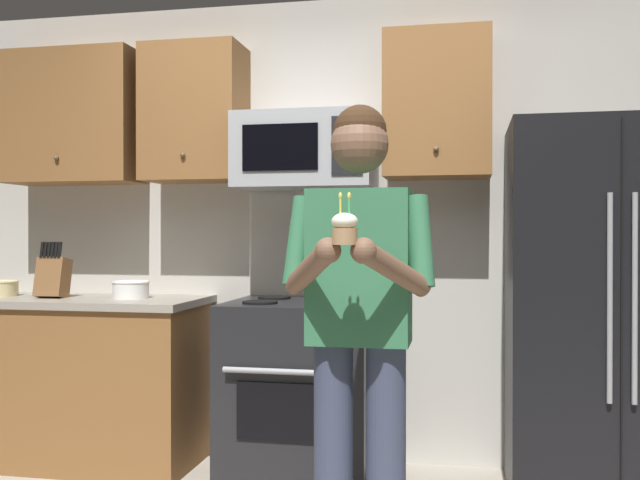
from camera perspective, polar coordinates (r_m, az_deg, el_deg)
name	(u,v)px	position (r m, az deg, el deg)	size (l,w,h in m)	color
wall_back	(342,230)	(4.13, 1.71, 0.83)	(4.40, 0.10, 2.60)	beige
oven_range	(301,389)	(3.86, -1.54, -11.66)	(0.76, 0.70, 0.93)	black
microwave	(306,151)	(3.92, -1.15, 7.01)	(0.74, 0.41, 0.40)	#9EA0A5
refrigerator	(606,312)	(3.72, 21.57, -5.32)	(0.90, 0.75, 1.80)	black
cabinet_row_upper	(207,114)	(4.16, -8.85, 9.81)	(2.78, 0.36, 0.76)	brown
counter_left	(76,379)	(4.36, -18.66, -10.30)	(1.44, 0.66, 0.92)	brown
knife_block	(53,277)	(4.30, -20.29, -2.72)	(0.16, 0.15, 0.32)	brown
bowl_large_white	(131,289)	(4.13, -14.67, -3.76)	(0.21, 0.21, 0.09)	white
bowl_small_colored	(1,288)	(4.53, -23.80, -3.47)	(0.19, 0.19, 0.09)	beige
person	(359,308)	(2.73, 3.10, -5.36)	(0.60, 0.48, 1.76)	#383F59
cupcake	(345,228)	(2.39, 1.96, 0.95)	(0.09, 0.09, 0.17)	#A87F56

